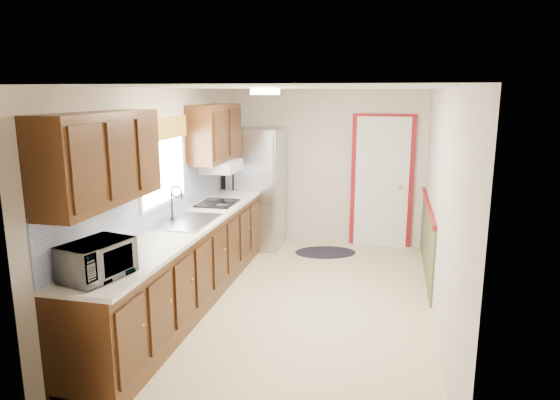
% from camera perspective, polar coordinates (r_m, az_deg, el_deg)
% --- Properties ---
extents(room_shell, '(3.20, 5.20, 2.52)m').
position_cam_1_polar(room_shell, '(5.43, 1.96, -0.06)').
color(room_shell, beige).
rests_on(room_shell, ground).
extents(kitchen_run, '(0.63, 4.00, 2.20)m').
position_cam_1_polar(kitchen_run, '(5.61, -11.16, -3.98)').
color(kitchen_run, '#341B0B').
rests_on(kitchen_run, ground).
extents(back_wall_trim, '(1.12, 2.30, 2.08)m').
position_cam_1_polar(back_wall_trim, '(7.56, 12.55, 0.75)').
color(back_wall_trim, maroon).
rests_on(back_wall_trim, ground).
extents(ceiling_fixture, '(0.30, 0.30, 0.06)m').
position_cam_1_polar(ceiling_fixture, '(5.17, -1.72, 12.28)').
color(ceiling_fixture, '#FFD88C').
rests_on(ceiling_fixture, room_shell).
extents(microwave, '(0.41, 0.58, 0.36)m').
position_cam_1_polar(microwave, '(4.12, -20.24, -6.03)').
color(microwave, white).
rests_on(microwave, kitchen_run).
extents(refrigerator, '(0.76, 0.76, 1.83)m').
position_cam_1_polar(refrigerator, '(7.67, -2.66, 1.38)').
color(refrigerator, '#B7B7BC').
rests_on(refrigerator, ground).
extents(rug, '(1.03, 0.80, 0.01)m').
position_cam_1_polar(rug, '(7.54, 5.21, -5.97)').
color(rug, black).
rests_on(rug, ground).
extents(cooktop, '(0.46, 0.55, 0.02)m').
position_cam_1_polar(cooktop, '(6.50, -7.15, -0.36)').
color(cooktop, black).
rests_on(cooktop, kitchen_run).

